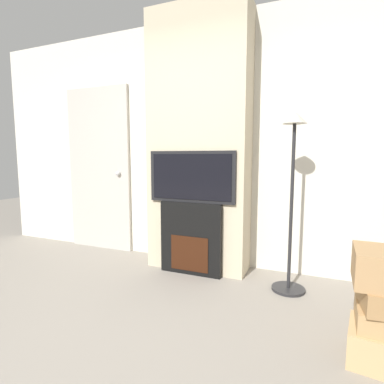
{
  "coord_description": "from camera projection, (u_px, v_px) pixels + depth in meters",
  "views": [
    {
      "loc": [
        1.15,
        -1.16,
        1.2
      ],
      "look_at": [
        0.0,
        1.62,
        0.85
      ],
      "focal_mm": 28.0,
      "sensor_mm": 36.0,
      "label": 1
    }
  ],
  "objects": [
    {
      "name": "ground_plane",
      "position": [
        80.0,
        377.0,
        1.65
      ],
      "size": [
        14.0,
        14.0,
        0.0
      ],
      "primitive_type": "plane",
      "color": "gray"
    },
    {
      "name": "wall_back",
      "position": [
        206.0,
        144.0,
        3.35
      ],
      "size": [
        6.0,
        0.06,
        2.7
      ],
      "color": "silver",
      "rests_on": "ground_plane"
    },
    {
      "name": "chimney_breast",
      "position": [
        199.0,
        143.0,
        3.15
      ],
      "size": [
        1.06,
        0.38,
        2.7
      ],
      "color": "beige",
      "rests_on": "ground_plane"
    },
    {
      "name": "fireplace",
      "position": [
        192.0,
        238.0,
        3.09
      ],
      "size": [
        0.65,
        0.15,
        0.74
      ],
      "color": "black",
      "rests_on": "ground_plane"
    },
    {
      "name": "television",
      "position": [
        192.0,
        177.0,
        3.01
      ],
      "size": [
        0.91,
        0.07,
        0.52
      ],
      "color": "black",
      "rests_on": "fireplace"
    },
    {
      "name": "floor_lamp",
      "position": [
        292.0,
        184.0,
        2.6
      ],
      "size": [
        0.29,
        0.29,
        1.58
      ],
      "color": "#262628",
      "rests_on": "ground_plane"
    },
    {
      "name": "entry_door",
      "position": [
        99.0,
        170.0,
        3.89
      ],
      "size": [
        0.93,
        0.09,
        2.08
      ],
      "color": "#BCB7AD",
      "rests_on": "ground_plane"
    }
  ]
}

